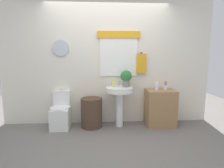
{
  "coord_description": "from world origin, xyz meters",
  "views": [
    {
      "loc": [
        -0.14,
        -2.75,
        1.44
      ],
      "look_at": [
        0.08,
        0.8,
        0.89
      ],
      "focal_mm": 29.3,
      "sensor_mm": 36.0,
      "label": 1
    }
  ],
  "objects_px": {
    "soap_bottle": "(113,83)",
    "toothbrush_cup": "(166,87)",
    "potted_plant": "(126,77)",
    "pedestal_sink": "(119,97)",
    "lotion_bottle": "(157,86)",
    "laundry_hamper": "(92,113)",
    "toilet": "(61,113)",
    "wooden_cabinet": "(160,108)"
  },
  "relations": [
    {
      "from": "laundry_hamper",
      "to": "lotion_bottle",
      "type": "bearing_deg",
      "value": -1.74
    },
    {
      "from": "wooden_cabinet",
      "to": "soap_bottle",
      "type": "xyz_separation_m",
      "value": [
        -0.97,
        0.05,
        0.52
      ]
    },
    {
      "from": "toilet",
      "to": "potted_plant",
      "type": "xyz_separation_m",
      "value": [
        1.32,
        0.03,
        0.72
      ]
    },
    {
      "from": "potted_plant",
      "to": "toothbrush_cup",
      "type": "distance_m",
      "value": 0.84
    },
    {
      "from": "laundry_hamper",
      "to": "soap_bottle",
      "type": "distance_m",
      "value": 0.74
    },
    {
      "from": "soap_bottle",
      "to": "laundry_hamper",
      "type": "bearing_deg",
      "value": -173.64
    },
    {
      "from": "lotion_bottle",
      "to": "soap_bottle",
      "type": "bearing_deg",
      "value": 174.1
    },
    {
      "from": "toilet",
      "to": "soap_bottle",
      "type": "height_order",
      "value": "soap_bottle"
    },
    {
      "from": "laundry_hamper",
      "to": "lotion_bottle",
      "type": "distance_m",
      "value": 1.42
    },
    {
      "from": "toilet",
      "to": "soap_bottle",
      "type": "xyz_separation_m",
      "value": [
        1.06,
        0.02,
        0.6
      ]
    },
    {
      "from": "soap_bottle",
      "to": "pedestal_sink",
      "type": "bearing_deg",
      "value": -22.62
    },
    {
      "from": "laundry_hamper",
      "to": "pedestal_sink",
      "type": "xyz_separation_m",
      "value": [
        0.57,
        0.0,
        0.32
      ]
    },
    {
      "from": "laundry_hamper",
      "to": "pedestal_sink",
      "type": "relative_size",
      "value": 0.73
    },
    {
      "from": "soap_bottle",
      "to": "potted_plant",
      "type": "distance_m",
      "value": 0.29
    },
    {
      "from": "soap_bottle",
      "to": "toothbrush_cup",
      "type": "distance_m",
      "value": 1.08
    },
    {
      "from": "pedestal_sink",
      "to": "toothbrush_cup",
      "type": "height_order",
      "value": "toothbrush_cup"
    },
    {
      "from": "wooden_cabinet",
      "to": "toothbrush_cup",
      "type": "bearing_deg",
      "value": 11.24
    },
    {
      "from": "potted_plant",
      "to": "lotion_bottle",
      "type": "height_order",
      "value": "potted_plant"
    },
    {
      "from": "toilet",
      "to": "laundry_hamper",
      "type": "relative_size",
      "value": 1.26
    },
    {
      "from": "pedestal_sink",
      "to": "soap_bottle",
      "type": "relative_size",
      "value": 5.54
    },
    {
      "from": "laundry_hamper",
      "to": "potted_plant",
      "type": "bearing_deg",
      "value": 4.84
    },
    {
      "from": "potted_plant",
      "to": "lotion_bottle",
      "type": "distance_m",
      "value": 0.64
    },
    {
      "from": "pedestal_sink",
      "to": "potted_plant",
      "type": "relative_size",
      "value": 2.43
    },
    {
      "from": "toilet",
      "to": "lotion_bottle",
      "type": "distance_m",
      "value": 2.01
    },
    {
      "from": "laundry_hamper",
      "to": "toothbrush_cup",
      "type": "height_order",
      "value": "toothbrush_cup"
    },
    {
      "from": "pedestal_sink",
      "to": "lotion_bottle",
      "type": "distance_m",
      "value": 0.78
    },
    {
      "from": "toothbrush_cup",
      "to": "soap_bottle",
      "type": "bearing_deg",
      "value": 178.39
    },
    {
      "from": "pedestal_sink",
      "to": "toilet",
      "type": "bearing_deg",
      "value": 178.46
    },
    {
      "from": "toilet",
      "to": "potted_plant",
      "type": "bearing_deg",
      "value": 1.22
    },
    {
      "from": "wooden_cabinet",
      "to": "pedestal_sink",
      "type": "bearing_deg",
      "value": 180.0
    },
    {
      "from": "toilet",
      "to": "pedestal_sink",
      "type": "distance_m",
      "value": 1.23
    },
    {
      "from": "laundry_hamper",
      "to": "lotion_bottle",
      "type": "relative_size",
      "value": 3.41
    },
    {
      "from": "wooden_cabinet",
      "to": "soap_bottle",
      "type": "height_order",
      "value": "soap_bottle"
    },
    {
      "from": "potted_plant",
      "to": "lotion_bottle",
      "type": "xyz_separation_m",
      "value": [
        0.61,
        -0.1,
        -0.18
      ]
    },
    {
      "from": "wooden_cabinet",
      "to": "lotion_bottle",
      "type": "bearing_deg",
      "value": -158.31
    },
    {
      "from": "toothbrush_cup",
      "to": "toilet",
      "type": "bearing_deg",
      "value": 179.68
    },
    {
      "from": "lotion_bottle",
      "to": "toilet",
      "type": "bearing_deg",
      "value": 177.88
    },
    {
      "from": "toilet",
      "to": "toothbrush_cup",
      "type": "relative_size",
      "value": 4.07
    },
    {
      "from": "wooden_cabinet",
      "to": "soap_bottle",
      "type": "bearing_deg",
      "value": 177.05
    },
    {
      "from": "potted_plant",
      "to": "toothbrush_cup",
      "type": "xyz_separation_m",
      "value": [
        0.81,
        -0.04,
        -0.21
      ]
    },
    {
      "from": "toilet",
      "to": "toothbrush_cup",
      "type": "distance_m",
      "value": 2.2
    },
    {
      "from": "soap_bottle",
      "to": "toothbrush_cup",
      "type": "bearing_deg",
      "value": -1.61
    }
  ]
}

